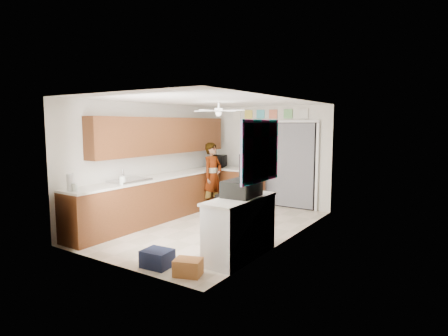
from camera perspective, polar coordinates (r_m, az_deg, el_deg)
The scene contains 40 objects.
floor at distance 7.64m, azimuth -1.66°, elevation -8.89°, with size 5.00×5.00×0.00m, color beige.
ceiling at distance 7.37m, azimuth -1.73°, elevation 10.17°, with size 5.00×5.00×0.00m, color white.
wall_back at distance 9.55m, azimuth 6.93°, elevation 1.83°, with size 3.20×3.20×0.00m, color beige.
wall_front at distance 5.56m, azimuth -16.63°, elevation -1.91°, with size 3.20×3.20×0.00m, color beige.
wall_left at distance 8.42m, azimuth -10.66°, elevation 1.11°, with size 5.00×5.00×0.00m, color beige.
wall_right at distance 6.63m, azimuth 9.72°, elevation -0.37°, with size 5.00×5.00×0.00m, color beige.
left_base_cabinets at distance 8.33m, azimuth -9.05°, elevation -4.48°, with size 0.60×4.80×0.90m, color brown.
left_countertop at distance 8.25m, azimuth -9.06°, elevation -1.28°, with size 0.62×4.80×0.04m, color white.
upper_cabinets at distance 8.42m, azimuth -9.01°, elevation 4.89°, with size 0.32×4.00×0.80m, color brown.
sink_basin at distance 7.54m, azimuth -14.18°, elevation -1.88°, with size 0.50×0.76×0.06m, color silver.
faucet at distance 7.67m, azimuth -15.16°, elevation -1.06°, with size 0.03×0.03×0.22m, color silver.
peninsula_base at distance 9.45m, azimuth 2.79°, elevation -3.07°, with size 1.00×0.60×0.90m, color brown.
peninsula_top at distance 9.38m, azimuth 2.81°, elevation -0.24°, with size 1.04×0.64×0.04m, color white.
back_opening_recess at distance 9.44m, azimuth 8.19°, elevation 0.53°, with size 2.00×0.06×2.10m, color black.
curtain_panel at distance 9.40m, azimuth 8.09°, elevation 0.51°, with size 1.90×0.03×2.05m, color gray.
door_trim_left at distance 9.88m, azimuth 2.76°, elevation 0.87°, with size 0.06×0.04×2.10m, color white.
door_trim_right at distance 9.03m, azimuth 13.98°, elevation 0.12°, with size 0.06×0.04×2.10m, color white.
door_trim_head at distance 9.36m, azimuth 8.22°, elevation 7.04°, with size 2.10×0.04×0.06m, color white.
header_frame_0 at distance 9.78m, azimuth 3.75°, elevation 8.14°, with size 0.22×0.02×0.22m, color #DFCC4A.
header_frame_1 at distance 9.61m, azimuth 5.59°, elevation 8.14°, with size 0.22×0.02×0.22m, color #45ADB9.
header_frame_2 at distance 9.45m, azimuth 7.49°, elevation 8.14°, with size 0.22×0.02×0.22m, color #D46F4F.
header_frame_3 at distance 9.28m, azimuth 9.73°, elevation 8.13°, with size 0.22×0.02×0.22m, color #68AF64.
header_frame_4 at distance 9.13m, azimuth 12.06°, elevation 8.10°, with size 0.22×0.02×0.22m, color silver.
route66_sign at distance 9.95m, azimuth 1.98°, elevation 8.12°, with size 0.22×0.02×0.26m, color silver.
right_counter_base at distance 5.84m, azimuth 2.50°, elevation -9.24°, with size 0.50×1.40×0.90m, color white.
right_counter_top at distance 5.74m, azimuth 2.43°, elevation -4.71°, with size 0.54×1.44×0.04m, color white.
abstract_painting at distance 5.70m, azimuth 5.58°, elevation 2.59°, with size 0.03×1.15×0.95m, color #F45AC8.
ceiling_fan at distance 7.53m, azimuth -0.84°, elevation 8.73°, with size 1.14×1.14×0.24m, color white.
microwave at distance 9.76m, azimuth -0.88°, elevation 1.05°, with size 0.55×0.37×0.30m, color black.
jar_a at distance 7.16m, azimuth -15.22°, elevation -1.84°, with size 0.11×0.11×0.16m, color silver.
jar_b at distance 6.73m, azimuth -21.82°, elevation -2.75°, with size 0.09×0.09×0.13m, color silver.
paper_towel_roll at distance 6.80m, azimuth -22.33°, elevation -2.02°, with size 0.13×0.13×0.29m, color white.
suitcase at distance 5.79m, azimuth 2.70°, elevation -3.12°, with size 0.45×0.60×0.26m, color black.
suitcase_rim at distance 5.81m, azimuth 2.70°, elevation -4.19°, with size 0.44×0.58×0.02m, color yellow.
suitcase_lid at distance 6.01m, azimuth 4.13°, elevation -0.37°, with size 0.42×0.03×0.50m, color black.
cardboard_box at distance 5.30m, azimuth -5.50°, elevation -14.82°, with size 0.37×0.27×0.23m, color #C0723C.
navy_crate at distance 5.65m, azimuth -10.13°, elevation -13.40°, with size 0.41×0.34×0.25m, color black.
cabinet_door_panel at distance 7.18m, azimuth 1.90°, elevation -7.22°, with size 0.43×0.03×0.65m, color brown.
man at distance 9.01m, azimuth -1.75°, elevation -1.25°, with size 0.59×0.39×1.62m, color white.
dog at distance 8.81m, azimuth -0.23°, elevation -5.11°, with size 0.27×0.64×0.50m, color black.
Camera 1 is at (4.22, -6.03, 2.06)m, focal length 30.00 mm.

